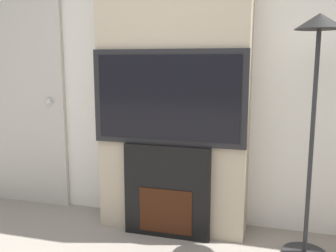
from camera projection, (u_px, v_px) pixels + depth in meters
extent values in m
cube|color=silver|center=(180.00, 61.00, 3.09)|extent=(6.00, 0.06, 2.70)
cube|color=tan|center=(174.00, 61.00, 2.90)|extent=(1.17, 0.34, 2.70)
cube|color=black|center=(168.00, 190.00, 2.90)|extent=(0.67, 0.14, 0.73)
cube|color=#33160A|center=(165.00, 211.00, 2.86)|extent=(0.42, 0.01, 0.35)
cube|color=black|center=(168.00, 98.00, 2.78)|extent=(1.18, 0.06, 0.71)
cube|color=black|center=(167.00, 98.00, 2.75)|extent=(1.08, 0.01, 0.63)
cylinder|color=#262628|center=(311.00, 146.00, 2.51)|extent=(0.03, 0.03, 1.53)
cone|color=black|center=(320.00, 21.00, 2.37)|extent=(0.31, 0.31, 0.10)
cube|color=#BCB7AD|center=(22.00, 96.00, 3.50)|extent=(0.88, 0.04, 2.07)
sphere|color=silver|center=(49.00, 102.00, 3.39)|extent=(0.06, 0.06, 0.06)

